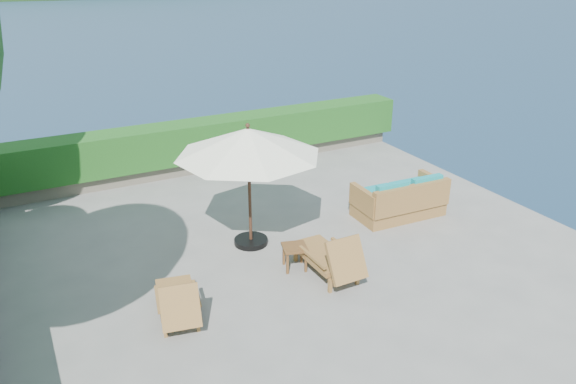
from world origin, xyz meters
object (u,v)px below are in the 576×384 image
patio_umbrella (248,143)px  wicker_loveseat (400,201)px  lounge_right (330,257)px  lounge_left (178,301)px  side_table (295,250)px

patio_umbrella → wicker_loveseat: bearing=-5.8°
lounge_right → wicker_loveseat: bearing=27.1°
patio_umbrella → wicker_loveseat: (3.51, -0.36, -1.78)m
lounge_left → wicker_loveseat: size_ratio=0.76×
lounge_left → side_table: (2.42, 0.54, 0.03)m
side_table → wicker_loveseat: (3.17, 0.91, -0.01)m
lounge_left → lounge_right: 2.86m
patio_umbrella → wicker_loveseat: size_ratio=1.62×
lounge_left → wicker_loveseat: (5.59, 1.45, 0.03)m
patio_umbrella → side_table: size_ratio=6.05×
patio_umbrella → lounge_right: patio_umbrella is taller
lounge_left → side_table: size_ratio=2.84×
lounge_right → side_table: lounge_right is taller
lounge_right → wicker_loveseat: 3.09m
side_table → wicker_loveseat: wicker_loveseat is taller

